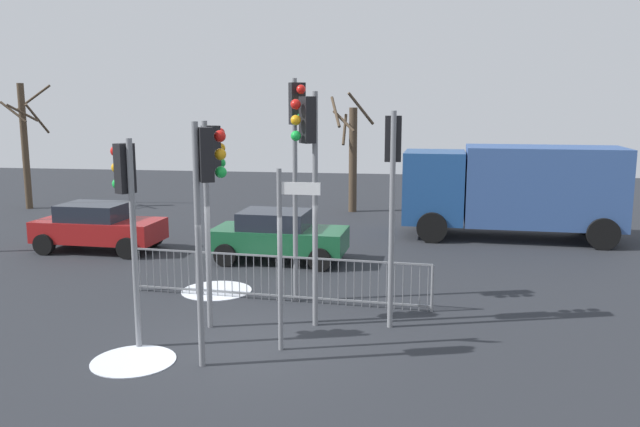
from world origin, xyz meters
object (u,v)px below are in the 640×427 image
object	(u,v)px
traffic_light_rear_right	(309,157)
direction_sign_post	(283,251)
bare_tree_centre	(352,154)
traffic_light_foreground_left	(392,170)
delivery_truck	(514,187)
car_red_far	(98,226)
bare_tree_left	(25,142)
traffic_light_mid_right	(297,141)
traffic_light_foreground_right	(211,177)
traffic_light_mid_left	(127,195)
traffic_light_rear_left	(205,189)
car_green_trailing	(278,235)

from	to	relation	value
traffic_light_rear_right	direction_sign_post	bearing A→B (deg)	133.09
bare_tree_centre	traffic_light_foreground_left	bearing A→B (deg)	-80.96
delivery_truck	direction_sign_post	bearing A→B (deg)	65.62
car_red_far	delivery_truck	xyz separation A→B (m)	(12.89, 3.77, 0.97)
bare_tree_left	traffic_light_mid_right	bearing A→B (deg)	-39.28
traffic_light_rear_right	traffic_light_foreground_right	xyz separation A→B (m)	(-1.92, -0.22, -0.41)
traffic_light_foreground_right	direction_sign_post	xyz separation A→B (m)	(1.67, -1.12, -1.18)
traffic_light_mid_left	car_red_far	bearing A→B (deg)	61.63
direction_sign_post	delivery_truck	distance (m)	12.26
bare_tree_left	delivery_truck	bearing A→B (deg)	-9.56
traffic_light_mid_left	traffic_light_rear_left	size ratio (longest dim) A/B	0.92
traffic_light_mid_right	car_red_far	size ratio (longest dim) A/B	1.31
direction_sign_post	traffic_light_foreground_right	bearing A→B (deg)	147.74
traffic_light_rear_left	bare_tree_centre	bearing A→B (deg)	146.76
delivery_truck	bare_tree_centre	world-z (taller)	bare_tree_centre
traffic_light_mid_left	traffic_light_mid_right	bearing A→B (deg)	-10.12
bare_tree_left	traffic_light_mid_left	bearing A→B (deg)	-51.87
direction_sign_post	car_green_trailing	xyz separation A→B (m)	(-1.53, 6.62, -1.11)
traffic_light_rear_right	bare_tree_left	size ratio (longest dim) A/B	0.89
traffic_light_mid_right	bare_tree_centre	xyz separation A→B (m)	(-0.05, 12.61, -1.25)
delivery_truck	bare_tree_centre	distance (m)	7.49
traffic_light_mid_right	traffic_light_foreground_left	world-z (taller)	traffic_light_mid_right
traffic_light_foreground_right	car_green_trailing	size ratio (longest dim) A/B	1.08
traffic_light_rear_right	traffic_light_mid_right	world-z (taller)	traffic_light_mid_right
car_red_far	bare_tree_left	world-z (taller)	bare_tree_left
traffic_light_foreground_left	direction_sign_post	world-z (taller)	traffic_light_foreground_left
traffic_light_rear_left	direction_sign_post	world-z (taller)	traffic_light_rear_left
car_green_trailing	car_red_far	bearing A→B (deg)	177.71
bare_tree_centre	bare_tree_left	bearing A→B (deg)	-174.86
traffic_light_rear_left	direction_sign_post	distance (m)	1.86
bare_tree_left	traffic_light_foreground_right	bearing A→B (deg)	-46.39
traffic_light_foreground_right	traffic_light_mid_right	xyz separation A→B (m)	(1.40, 1.75, 0.62)
traffic_light_rear_left	traffic_light_foreground_left	size ratio (longest dim) A/B	0.97
car_red_far	car_green_trailing	bearing A→B (deg)	-2.92
delivery_truck	traffic_light_mid_left	bearing A→B (deg)	55.44
traffic_light_rear_left	delivery_truck	size ratio (longest dim) A/B	0.59
car_red_far	delivery_truck	distance (m)	13.47
traffic_light_rear_left	traffic_light_foreground_right	xyz separation A→B (m)	(-0.54, 1.96, -0.03)
traffic_light_foreground_right	traffic_light_foreground_left	size ratio (longest dim) A/B	0.96
traffic_light_foreground_left	delivery_truck	distance (m)	10.05
traffic_light_mid_left	delivery_truck	bearing A→B (deg)	-7.02
direction_sign_post	bare_tree_centre	bearing A→B (deg)	92.72
traffic_light_mid_left	car_green_trailing	bearing A→B (deg)	19.16
traffic_light_mid_left	traffic_light_foreground_left	world-z (taller)	traffic_light_foreground_left
bare_tree_left	direction_sign_post	bearing A→B (deg)	-45.14
direction_sign_post	traffic_light_mid_right	bearing A→B (deg)	96.89
traffic_light_rear_left	bare_tree_centre	xyz separation A→B (m)	(0.82, 16.33, -0.66)
traffic_light_foreground_right	bare_tree_centre	xyz separation A→B (m)	(1.35, 14.37, -0.63)
car_red_far	car_green_trailing	size ratio (longest dim) A/B	1.00
traffic_light_foreground_right	car_red_far	bearing A→B (deg)	161.15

